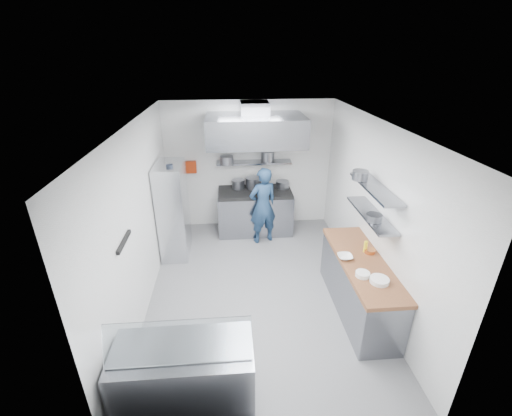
{
  "coord_description": "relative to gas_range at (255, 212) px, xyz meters",
  "views": [
    {
      "loc": [
        -0.44,
        -4.7,
        3.72
      ],
      "look_at": [
        0.0,
        0.6,
        1.25
      ],
      "focal_mm": 24.0,
      "sensor_mm": 36.0,
      "label": 1
    }
  ],
  "objects": [
    {
      "name": "floor",
      "position": [
        -0.1,
        -2.1,
        -0.45
      ],
      "size": [
        5.0,
        5.0,
        0.0
      ],
      "primitive_type": "plane",
      "color": "slate",
      "rests_on": "ground"
    },
    {
      "name": "ceiling",
      "position": [
        -0.1,
        -2.1,
        2.35
      ],
      "size": [
        5.0,
        5.0,
        0.0
      ],
      "primitive_type": "plane",
      "rotation": [
        3.14,
        0.0,
        0.0
      ],
      "color": "silver",
      "rests_on": "wall_back"
    },
    {
      "name": "wall_back",
      "position": [
        -0.1,
        0.4,
        0.95
      ],
      "size": [
        3.6,
        2.8,
        0.02
      ],
      "primitive_type": "cube",
      "rotation": [
        1.57,
        0.0,
        0.0
      ],
      "color": "white",
      "rests_on": "floor"
    },
    {
      "name": "wall_front",
      "position": [
        -0.1,
        -4.6,
        0.95
      ],
      "size": [
        3.6,
        2.8,
        0.02
      ],
      "primitive_type": "cube",
      "rotation": [
        -1.57,
        0.0,
        0.0
      ],
      "color": "white",
      "rests_on": "floor"
    },
    {
      "name": "wall_left",
      "position": [
        -1.9,
        -2.1,
        0.95
      ],
      "size": [
        2.8,
        5.0,
        0.02
      ],
      "primitive_type": "cube",
      "rotation": [
        1.57,
        0.0,
        1.57
      ],
      "color": "white",
      "rests_on": "floor"
    },
    {
      "name": "wall_right",
      "position": [
        1.7,
        -2.1,
        0.95
      ],
      "size": [
        2.8,
        5.0,
        0.02
      ],
      "primitive_type": "cube",
      "rotation": [
        1.57,
        0.0,
        -1.57
      ],
      "color": "white",
      "rests_on": "floor"
    },
    {
      "name": "gas_range",
      "position": [
        0.0,
        0.0,
        0.0
      ],
      "size": [
        1.6,
        0.8,
        0.9
      ],
      "primitive_type": "cube",
      "color": "gray",
      "rests_on": "floor"
    },
    {
      "name": "cooktop",
      "position": [
        0.0,
        0.0,
        0.48
      ],
      "size": [
        1.57,
        0.78,
        0.06
      ],
      "primitive_type": "cube",
      "color": "black",
      "rests_on": "gas_range"
    },
    {
      "name": "stock_pot_left",
      "position": [
        -0.35,
        0.18,
        0.61
      ],
      "size": [
        0.27,
        0.27,
        0.2
      ],
      "primitive_type": "cylinder",
      "color": "slate",
      "rests_on": "cooktop"
    },
    {
      "name": "stock_pot_mid",
      "position": [
        -0.02,
        0.18,
        0.63
      ],
      "size": [
        0.34,
        0.34,
        0.24
      ],
      "primitive_type": "cylinder",
      "color": "slate",
      "rests_on": "cooktop"
    },
    {
      "name": "stock_pot_right",
      "position": [
        0.61,
        0.12,
        0.59
      ],
      "size": [
        0.29,
        0.29,
        0.16
      ],
      "primitive_type": "cylinder",
      "color": "slate",
      "rests_on": "cooktop"
    },
    {
      "name": "over_range_shelf",
      "position": [
        0.0,
        0.24,
        1.07
      ],
      "size": [
        1.6,
        0.3,
        0.04
      ],
      "primitive_type": "cube",
      "color": "gray",
      "rests_on": "wall_back"
    },
    {
      "name": "shelf_pot_a",
      "position": [
        -0.58,
        0.08,
        1.18
      ],
      "size": [
        0.28,
        0.28,
        0.18
      ],
      "primitive_type": "cylinder",
      "color": "slate",
      "rests_on": "over_range_shelf"
    },
    {
      "name": "shelf_pot_b",
      "position": [
        0.3,
        0.24,
        1.2
      ],
      "size": [
        0.28,
        0.28,
        0.22
      ],
      "primitive_type": "cylinder",
      "color": "slate",
      "rests_on": "over_range_shelf"
    },
    {
      "name": "extractor_hood",
      "position": [
        0.0,
        -0.18,
        1.85
      ],
      "size": [
        1.9,
        1.15,
        0.55
      ],
      "primitive_type": "cube",
      "color": "gray",
      "rests_on": "wall_back"
    },
    {
      "name": "hood_duct",
      "position": [
        0.0,
        0.05,
        2.23
      ],
      "size": [
        0.55,
        0.55,
        0.24
      ],
      "primitive_type": "cube",
      "color": "slate",
      "rests_on": "extractor_hood"
    },
    {
      "name": "red_firebox",
      "position": [
        -1.35,
        0.34,
        0.97
      ],
      "size": [
        0.22,
        0.1,
        0.26
      ],
      "primitive_type": "cube",
      "color": "#AE2D0D",
      "rests_on": "wall_back"
    },
    {
      "name": "chef",
      "position": [
        0.13,
        -0.48,
        0.36
      ],
      "size": [
        0.69,
        0.56,
        1.63
      ],
      "primitive_type": "imported",
      "rotation": [
        0.0,
        0.0,
        3.48
      ],
      "color": "navy",
      "rests_on": "floor"
    },
    {
      "name": "wire_rack",
      "position": [
        -1.63,
        -0.78,
        0.48
      ],
      "size": [
        0.5,
        0.9,
        1.85
      ],
      "primitive_type": "cube",
      "color": "silver",
      "rests_on": "floor"
    },
    {
      "name": "rack_bin_a",
      "position": [
        -1.63,
        -1.02,
        0.35
      ],
      "size": [
        0.18,
        0.22,
        0.2
      ],
      "primitive_type": "cube",
      "color": "white",
      "rests_on": "wire_rack"
    },
    {
      "name": "rack_bin_b",
      "position": [
        -1.63,
        -0.61,
        0.85
      ],
      "size": [
        0.14,
        0.18,
        0.16
      ],
      "primitive_type": "cube",
      "color": "yellow",
      "rests_on": "wire_rack"
    },
    {
      "name": "rack_jar",
      "position": [
        -1.58,
        -0.95,
        1.35
      ],
      "size": [
        0.12,
        0.12,
        0.18
      ],
      "primitive_type": "cylinder",
      "color": "black",
      "rests_on": "wire_rack"
    },
    {
      "name": "knife_strip",
      "position": [
        -1.88,
        -3.0,
        1.1
      ],
      "size": [
        0.04,
        0.55,
        0.05
      ],
      "primitive_type": "cube",
      "color": "black",
      "rests_on": "wall_left"
    },
    {
      "name": "prep_counter_base",
      "position": [
        1.38,
        -2.7,
        -0.03
      ],
      "size": [
        0.62,
        2.0,
        0.84
      ],
      "primitive_type": "cube",
      "color": "gray",
      "rests_on": "floor"
    },
    {
      "name": "prep_counter_top",
      "position": [
        1.38,
        -2.7,
        0.42
      ],
      "size": [
        0.65,
        2.04,
        0.06
      ],
      "primitive_type": "cube",
      "color": "brown",
      "rests_on": "prep_counter_base"
    },
    {
      "name": "plate_stack_a",
      "position": [
        1.41,
        -3.23,
        0.48
      ],
      "size": [
        0.25,
        0.25,
        0.06
      ],
      "primitive_type": "cylinder",
      "color": "white",
      "rests_on": "prep_counter_top"
    },
    {
      "name": "plate_stack_b",
      "position": [
        1.24,
        -3.08,
        0.48
      ],
      "size": [
        0.19,
        0.19,
        0.06
      ],
      "primitive_type": "cylinder",
      "color": "white",
      "rests_on": "prep_counter_top"
    },
    {
      "name": "copper_pan",
      "position": [
        1.56,
        -2.51,
        0.48
      ],
      "size": [
        0.16,
        0.16,
        0.06
      ],
      "primitive_type": "cylinder",
      "color": "#D47A3C",
      "rests_on": "prep_counter_top"
    },
    {
      "name": "squeeze_bottle",
      "position": [
        1.5,
        -2.48,
        0.54
      ],
      "size": [
        0.06,
        0.06,
        0.18
      ],
      "primitive_type": "cylinder",
      "color": "yellow",
      "rests_on": "prep_counter_top"
    },
    {
      "name": "mixing_bowl",
      "position": [
        1.13,
        -2.63,
        0.48
      ],
      "size": [
        0.22,
        0.22,
        0.05
      ],
      "primitive_type": "imported",
      "rotation": [
        0.0,
        0.0,
        -0.02
      ],
      "color": "white",
      "rests_on": "prep_counter_top"
    },
    {
      "name": "wall_shelf_lower",
      "position": [
        1.54,
        -2.4,
        1.05
      ],
      "size": [
        0.3,
        1.3,
        0.04
      ],
      "primitive_type": "cube",
      "color": "gray",
      "rests_on": "wall_right"
    },
    {
      "name": "wall_shelf_upper",
      "position": [
        1.54,
        -2.4,
        1.47
      ],
      "size": [
        0.3,
        1.3,
        0.04
      ],
      "primitive_type": "cube",
      "color": "gray",
      "rests_on": "wall_right"
    },
    {
      "name": "shelf_pot_c",
      "position": [
        1.48,
        -2.64,
        1.12
      ],
      "size": [
        0.22,
        0.22,
        0.1
      ],
      "primitive_type": "cylinder",
      "color": "slate",
      "rests_on": "wall_shelf_lower"
    },
    {
      "name": "shelf_pot_d",
      "position": [
        1.42,
        -2.09,
        1.56
      ],
      "size": [
        0.24,
        0.24,
        0.14
      ],
      "primitive_type": "cylinder",
      "color": "slate",
      "rests_on": "wall_shelf_upper"
    },
    {
      "name": "display_case",
      "position": [
        -1.1,
        -4.1,
        -0.03
      ],
      "size": [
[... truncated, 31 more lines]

